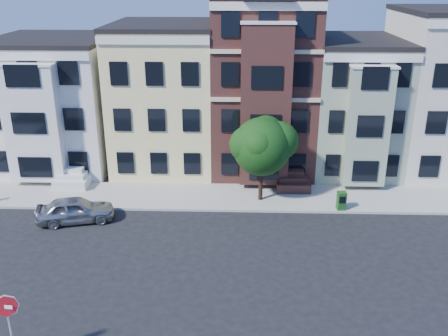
{
  "coord_description": "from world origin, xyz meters",
  "views": [
    {
      "loc": [
        -1.62,
        -21.1,
        13.51
      ],
      "look_at": [
        -2.39,
        2.59,
        4.2
      ],
      "focal_mm": 40.0,
      "sensor_mm": 36.0,
      "label": 1
    }
  ],
  "objects_px": {
    "stop_sign": "(10,325)",
    "parked_car": "(75,210)",
    "street_tree": "(262,150)",
    "newspaper_box": "(341,201)"
  },
  "relations": [
    {
      "from": "street_tree",
      "to": "newspaper_box",
      "type": "distance_m",
      "value": 5.68
    },
    {
      "from": "stop_sign",
      "to": "parked_car",
      "type": "bearing_deg",
      "value": 100.76
    },
    {
      "from": "parked_car",
      "to": "newspaper_box",
      "type": "bearing_deg",
      "value": -97.18
    },
    {
      "from": "street_tree",
      "to": "newspaper_box",
      "type": "relative_size",
      "value": 5.77
    },
    {
      "from": "parked_car",
      "to": "newspaper_box",
      "type": "height_order",
      "value": "parked_car"
    },
    {
      "from": "stop_sign",
      "to": "street_tree",
      "type": "bearing_deg",
      "value": 60.97
    },
    {
      "from": "newspaper_box",
      "to": "parked_car",
      "type": "bearing_deg",
      "value": -179.11
    },
    {
      "from": "newspaper_box",
      "to": "stop_sign",
      "type": "relative_size",
      "value": 0.34
    },
    {
      "from": "newspaper_box",
      "to": "stop_sign",
      "type": "xyz_separation_m",
      "value": [
        -14.28,
        -13.21,
        1.1
      ]
    },
    {
      "from": "street_tree",
      "to": "stop_sign",
      "type": "xyz_separation_m",
      "value": [
        -9.46,
        -14.47,
        -1.61
      ]
    }
  ]
}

